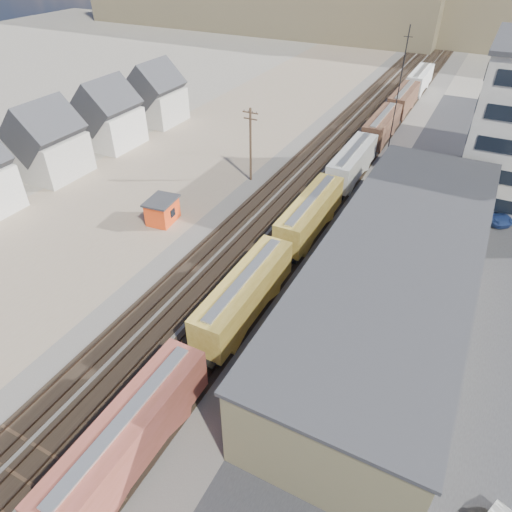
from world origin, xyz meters
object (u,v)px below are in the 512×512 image
at_px(maintenance_shed, 162,210).
at_px(parked_car_blue, 492,213).
at_px(freight_train, 333,185).
at_px(utility_pole_north, 251,144).

relative_size(maintenance_shed, parked_car_blue, 0.76).
height_order(freight_train, parked_car_blue, freight_train).
bearing_deg(utility_pole_north, freight_train, -7.52).
relative_size(freight_train, maintenance_shed, 27.85).
bearing_deg(maintenance_shed, utility_pole_north, 73.78).
bearing_deg(maintenance_shed, freight_train, 37.72).
relative_size(freight_train, parked_car_blue, 21.06).
distance_m(maintenance_shed, parked_car_blue, 39.27).
relative_size(freight_train, utility_pole_north, 11.97).
bearing_deg(maintenance_shed, parked_car_blue, 28.17).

